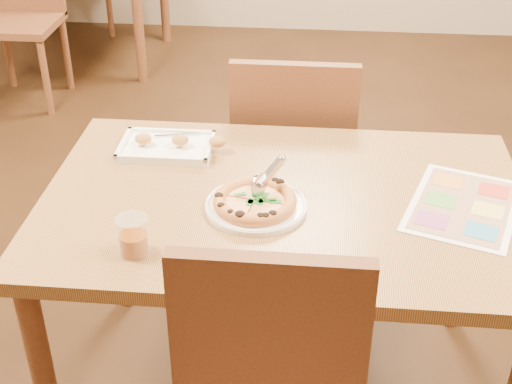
# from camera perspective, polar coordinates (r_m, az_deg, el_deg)

# --- Properties ---
(dining_table) EXTENTS (1.30, 0.85, 0.72)m
(dining_table) POSITION_cam_1_polar(r_m,az_deg,el_deg) (1.95, 2.21, -2.54)
(dining_table) COLOR #A17A40
(dining_table) RESTS_ON ground
(chair_far) EXTENTS (0.42, 0.42, 0.47)m
(chair_far) POSITION_cam_1_polar(r_m,az_deg,el_deg) (2.51, 3.03, 3.88)
(chair_far) COLOR brown
(chair_far) RESTS_ON ground
(plate) EXTENTS (0.32, 0.32, 0.01)m
(plate) POSITION_cam_1_polar(r_m,az_deg,el_deg) (1.86, 0.00, -1.13)
(plate) COLOR white
(plate) RESTS_ON dining_table
(pizza) EXTENTS (0.22, 0.22, 0.03)m
(pizza) POSITION_cam_1_polar(r_m,az_deg,el_deg) (1.84, -0.09, -0.75)
(pizza) COLOR #E2914D
(pizza) RESTS_ON plate
(pizza_cutter) EXTENTS (0.08, 0.12, 0.08)m
(pizza_cutter) POSITION_cam_1_polar(r_m,az_deg,el_deg) (1.85, 0.91, 1.28)
(pizza_cutter) COLOR silver
(pizza_cutter) RESTS_ON pizza
(appetizer_tray) EXTENTS (0.32, 0.19, 0.05)m
(appetizer_tray) POSITION_cam_1_polar(r_m,az_deg,el_deg) (2.14, -6.95, 3.61)
(appetizer_tray) COLOR white
(appetizer_tray) RESTS_ON dining_table
(glass_tumbler) EXTENTS (0.08, 0.08, 0.10)m
(glass_tumbler) POSITION_cam_1_polar(r_m,az_deg,el_deg) (1.70, -9.78, -3.65)
(glass_tumbler) COLOR #8B3F0A
(glass_tumbler) RESTS_ON dining_table
(menu) EXTENTS (0.37, 0.43, 0.00)m
(menu) POSITION_cam_1_polar(r_m,az_deg,el_deg) (1.94, 16.28, -1.05)
(menu) COLOR white
(menu) RESTS_ON dining_table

